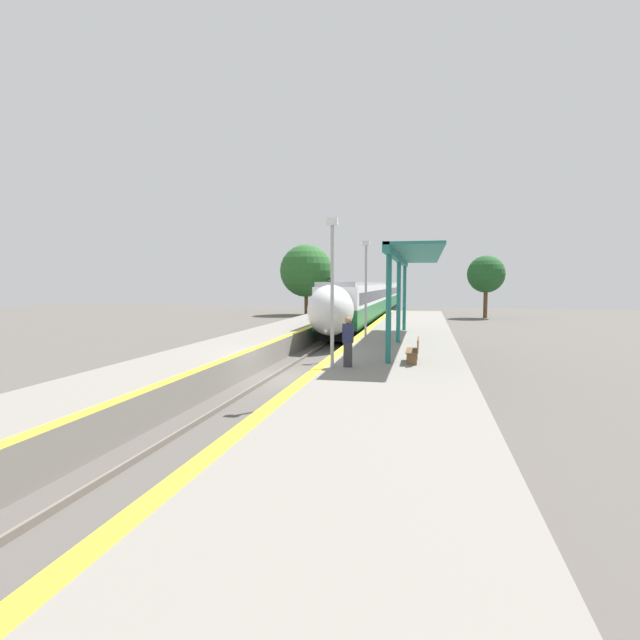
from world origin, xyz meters
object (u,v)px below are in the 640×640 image
Objects in this scene: train at (372,299)px; person_waiting at (348,341)px; lamppost_mid at (366,282)px; platform_bench at (415,350)px; lamppost_near at (332,282)px; railway_signal at (329,299)px.

person_waiting is (2.84, -34.10, -0.33)m from train.
lamppost_mid is at bearing 93.12° from person_waiting.
person_waiting reaches higher than platform_bench.
train is 33.08m from platform_bench.
lamppost_near reaches higher than train.
train is at bearing 98.77° from platform_bench.
lamppost_mid reaches higher than train.
lamppost_mid is (2.34, -24.99, 1.67)m from train.
train is 34.49m from lamppost_near.
lamppost_near is at bearing -151.77° from person_waiting.
lamppost_near is (-0.50, -0.27, 2.00)m from person_waiting.
lamppost_near is 1.00× the size of lamppost_mid.
railway_signal is at bearing 101.26° from lamppost_near.
railway_signal reaches higher than person_waiting.
lamppost_near reaches higher than railway_signal.
lamppost_mid is at bearing -71.19° from railway_signal.
person_waiting is at bearing -147.36° from platform_bench.
train is at bearing 94.75° from person_waiting.
train reaches higher than platform_bench.
lamppost_near is at bearing -86.11° from train.
lamppost_near reaches higher than platform_bench.
lamppost_mid reaches higher than railway_signal.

